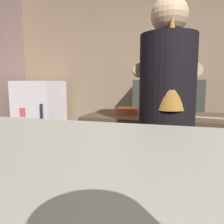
% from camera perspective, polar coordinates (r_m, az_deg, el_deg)
% --- Properties ---
extents(wall_back, '(5.20, 0.10, 2.70)m').
position_cam_1_polar(wall_back, '(3.47, 16.00, 10.25)').
color(wall_back, '#93795D').
rests_on(wall_back, ground).
extents(prep_counter, '(2.10, 0.60, 0.89)m').
position_cam_1_polar(prep_counter, '(2.03, 24.84, -13.85)').
color(prep_counter, '#4F3C28').
rests_on(prep_counter, ground).
extents(back_shelf, '(0.92, 0.36, 1.20)m').
position_cam_1_polar(back_shelf, '(3.24, 13.76, -2.77)').
color(back_shelf, '#3E3E38').
rests_on(back_shelf, ground).
extents(mini_fridge, '(0.65, 0.58, 1.19)m').
position_cam_1_polar(mini_fridge, '(3.70, -17.75, -1.75)').
color(mini_fridge, white).
rests_on(mini_fridge, ground).
extents(bartender, '(0.48, 0.54, 1.66)m').
position_cam_1_polar(bartender, '(1.43, 13.66, -0.61)').
color(bartender, '#273230').
rests_on(bartender, ground).
extents(mixing_bowl, '(0.20, 0.20, 0.05)m').
position_cam_1_polar(mixing_bowl, '(1.93, 3.84, 0.30)').
color(mixing_bowl, '#D45A30').
rests_on(mixing_bowl, prep_counter).
extents(chefs_knife, '(0.24, 0.07, 0.01)m').
position_cam_1_polar(chefs_knife, '(1.86, 22.84, -1.28)').
color(chefs_knife, silver).
rests_on(chefs_knife, prep_counter).
extents(bottle_olive_oil, '(0.07, 0.07, 0.23)m').
position_cam_1_polar(bottle_olive_oil, '(3.11, 18.55, 9.41)').
color(bottle_olive_oil, black).
rests_on(bottle_olive_oil, back_shelf).
extents(bottle_soy, '(0.08, 0.08, 0.26)m').
position_cam_1_polar(bottle_soy, '(3.19, 12.28, 9.74)').
color(bottle_soy, black).
rests_on(bottle_soy, back_shelf).
extents(bottle_vinegar, '(0.08, 0.08, 0.20)m').
position_cam_1_polar(bottle_vinegar, '(3.14, 20.27, 9.06)').
color(bottle_vinegar, '#4F7C2E').
rests_on(bottle_vinegar, back_shelf).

